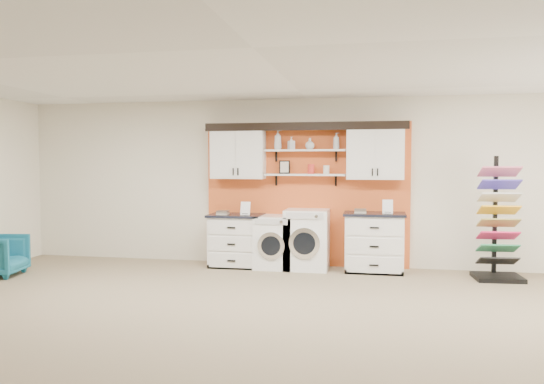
% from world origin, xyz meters
% --- Properties ---
extents(floor, '(10.00, 10.00, 0.00)m').
position_xyz_m(floor, '(0.00, 0.00, 0.00)').
color(floor, gray).
rests_on(floor, ground).
extents(ceiling, '(10.00, 10.00, 0.00)m').
position_xyz_m(ceiling, '(0.00, 0.00, 2.80)').
color(ceiling, white).
rests_on(ceiling, wall_back).
extents(wall_back, '(10.00, 0.00, 10.00)m').
position_xyz_m(wall_back, '(0.00, 4.00, 1.40)').
color(wall_back, beige).
rests_on(wall_back, floor).
extents(accent_panel, '(3.40, 0.07, 2.40)m').
position_xyz_m(accent_panel, '(0.00, 3.96, 1.20)').
color(accent_panel, '#D95925').
rests_on(accent_panel, wall_back).
extents(upper_cabinet_left, '(0.90, 0.35, 0.84)m').
position_xyz_m(upper_cabinet_left, '(-1.13, 3.79, 1.88)').
color(upper_cabinet_left, white).
rests_on(upper_cabinet_left, wall_back).
extents(upper_cabinet_right, '(0.90, 0.35, 0.84)m').
position_xyz_m(upper_cabinet_right, '(1.13, 3.79, 1.88)').
color(upper_cabinet_right, white).
rests_on(upper_cabinet_right, wall_back).
extents(shelf_lower, '(1.32, 0.28, 0.03)m').
position_xyz_m(shelf_lower, '(0.00, 3.80, 1.53)').
color(shelf_lower, white).
rests_on(shelf_lower, wall_back).
extents(shelf_upper, '(1.32, 0.28, 0.03)m').
position_xyz_m(shelf_upper, '(0.00, 3.80, 1.93)').
color(shelf_upper, white).
rests_on(shelf_upper, wall_back).
extents(crown_molding, '(3.30, 0.41, 0.13)m').
position_xyz_m(crown_molding, '(0.00, 3.81, 2.33)').
color(crown_molding, black).
rests_on(crown_molding, wall_back).
extents(picture_frame, '(0.18, 0.02, 0.22)m').
position_xyz_m(picture_frame, '(-0.35, 3.85, 1.66)').
color(picture_frame, black).
rests_on(picture_frame, shelf_lower).
extents(canister_red, '(0.11, 0.11, 0.16)m').
position_xyz_m(canister_red, '(0.10, 3.80, 1.62)').
color(canister_red, red).
rests_on(canister_red, shelf_lower).
extents(canister_cream, '(0.10, 0.10, 0.14)m').
position_xyz_m(canister_cream, '(0.35, 3.80, 1.61)').
color(canister_cream, silver).
rests_on(canister_cream, shelf_lower).
extents(base_cabinet_left, '(0.89, 0.66, 0.87)m').
position_xyz_m(base_cabinet_left, '(-1.13, 3.64, 0.44)').
color(base_cabinet_left, white).
rests_on(base_cabinet_left, floor).
extents(base_cabinet_right, '(0.96, 0.66, 0.94)m').
position_xyz_m(base_cabinet_right, '(1.13, 3.64, 0.47)').
color(base_cabinet_right, white).
rests_on(base_cabinet_right, floor).
extents(washer, '(0.62, 0.71, 0.86)m').
position_xyz_m(washer, '(-0.47, 3.64, 0.43)').
color(washer, white).
rests_on(washer, floor).
extents(dryer, '(0.70, 0.71, 0.97)m').
position_xyz_m(dryer, '(0.06, 3.64, 0.49)').
color(dryer, white).
rests_on(dryer, floor).
extents(sample_rack, '(0.70, 0.60, 1.83)m').
position_xyz_m(sample_rack, '(2.93, 3.42, 0.57)').
color(sample_rack, black).
rests_on(sample_rack, floor).
extents(soap_bottle_a, '(0.16, 0.16, 0.32)m').
position_xyz_m(soap_bottle_a, '(-0.45, 3.80, 2.11)').
color(soap_bottle_a, silver).
rests_on(soap_bottle_a, shelf_upper).
extents(soap_bottle_b, '(0.13, 0.13, 0.21)m').
position_xyz_m(soap_bottle_b, '(-0.23, 3.80, 2.05)').
color(soap_bottle_b, silver).
rests_on(soap_bottle_b, shelf_upper).
extents(soap_bottle_c, '(0.21, 0.21, 0.19)m').
position_xyz_m(soap_bottle_c, '(0.08, 3.80, 2.04)').
color(soap_bottle_c, silver).
rests_on(soap_bottle_c, shelf_upper).
extents(soap_bottle_d, '(0.12, 0.12, 0.27)m').
position_xyz_m(soap_bottle_d, '(0.51, 3.80, 2.08)').
color(soap_bottle_d, silver).
rests_on(soap_bottle_d, shelf_upper).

